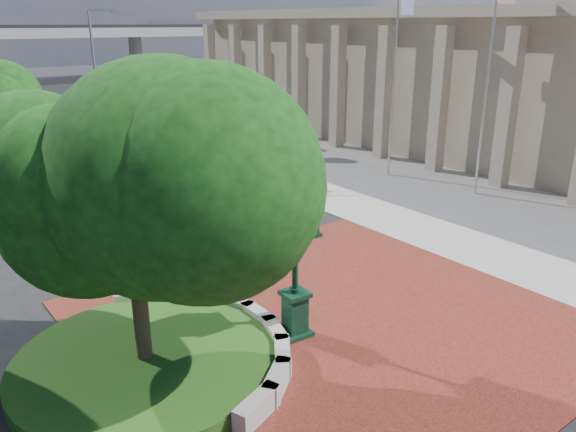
{
  "coord_description": "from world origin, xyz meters",
  "views": [
    {
      "loc": [
        -9.23,
        -10.97,
        7.74
      ],
      "look_at": [
        0.36,
        1.5,
        2.31
      ],
      "focal_mm": 35.0,
      "sensor_mm": 36.0,
      "label": 1
    }
  ],
  "objects_px": {
    "flagpole_a": "(487,87)",
    "street_lamp_near": "(98,67)",
    "parked_car": "(43,107)",
    "flagpole_b": "(393,84)",
    "post_clock": "(295,248)"
  },
  "relations": [
    {
      "from": "parked_car",
      "to": "flagpole_b",
      "type": "xyz_separation_m",
      "value": [
        8.85,
        -32.47,
        4.0
      ]
    },
    {
      "from": "post_clock",
      "to": "parked_car",
      "type": "height_order",
      "value": "post_clock"
    },
    {
      "from": "flagpole_b",
      "to": "street_lamp_near",
      "type": "relative_size",
      "value": 1.09
    },
    {
      "from": "flagpole_b",
      "to": "flagpole_a",
      "type": "bearing_deg",
      "value": -82.8
    },
    {
      "from": "street_lamp_near",
      "to": "parked_car",
      "type": "bearing_deg",
      "value": 89.72
    },
    {
      "from": "flagpole_a",
      "to": "street_lamp_near",
      "type": "bearing_deg",
      "value": 113.01
    },
    {
      "from": "flagpole_a",
      "to": "flagpole_b",
      "type": "distance_m",
      "value": 5.02
    },
    {
      "from": "post_clock",
      "to": "street_lamp_near",
      "type": "xyz_separation_m",
      "value": [
        5.13,
        27.29,
        2.55
      ]
    },
    {
      "from": "parked_car",
      "to": "street_lamp_near",
      "type": "distance_m",
      "value": 15.54
    },
    {
      "from": "post_clock",
      "to": "flagpole_b",
      "type": "bearing_deg",
      "value": 34.79
    },
    {
      "from": "post_clock",
      "to": "street_lamp_near",
      "type": "height_order",
      "value": "street_lamp_near"
    },
    {
      "from": "flagpole_a",
      "to": "street_lamp_near",
      "type": "height_order",
      "value": "flagpole_a"
    },
    {
      "from": "flagpole_a",
      "to": "flagpole_b",
      "type": "height_order",
      "value": "flagpole_a"
    },
    {
      "from": "parked_car",
      "to": "street_lamp_near",
      "type": "relative_size",
      "value": 0.54
    },
    {
      "from": "street_lamp_near",
      "to": "post_clock",
      "type": "bearing_deg",
      "value": -100.65
    }
  ]
}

